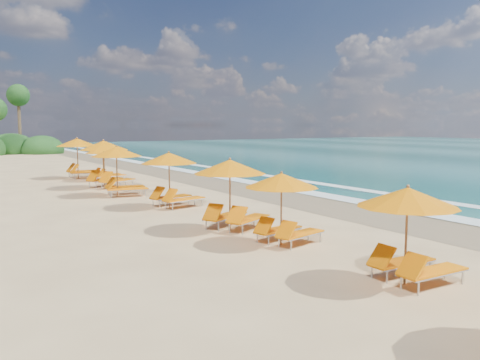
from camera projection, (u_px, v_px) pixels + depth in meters
ground at (240, 211)px, 19.03m from camera, size 160.00×160.00×0.00m
wet_sand at (318, 202)px, 21.16m from camera, size 4.00×160.00×0.01m
surf_foam at (362, 197)px, 22.59m from camera, size 4.00×160.00×0.01m
station_2 at (412, 228)px, 10.18m from camera, size 2.31×2.14×2.10m
station_3 at (285, 203)px, 13.57m from camera, size 2.52×2.43×2.06m
station_4 at (233, 189)px, 15.45m from camera, size 3.04×3.02×2.31m
station_5 at (173, 176)px, 19.69m from camera, size 2.76×2.65×2.29m
station_6 at (121, 168)px, 22.89m from camera, size 2.89×2.77×2.38m
station_7 at (107, 161)px, 25.84m from camera, size 3.36×3.33×2.58m
station_8 at (106, 161)px, 29.20m from camera, size 2.36×2.20×2.12m
station_9 at (81, 155)px, 30.57m from camera, size 2.77×2.55×2.57m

